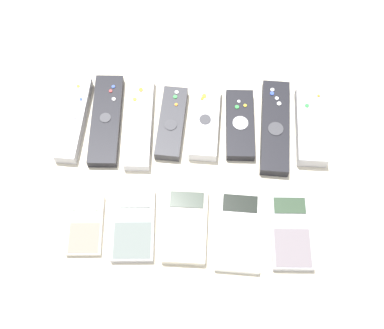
{
  "coord_description": "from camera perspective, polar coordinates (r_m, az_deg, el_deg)",
  "views": [
    {
      "loc": [
        0.02,
        -0.42,
        0.93
      ],
      "look_at": [
        0.0,
        0.03,
        0.01
      ],
      "focal_mm": 50.0,
      "sensor_mm": 36.0,
      "label": 1
    }
  ],
  "objects": [
    {
      "name": "remote_6",
      "position": [
        1.07,
        8.84,
        3.97
      ],
      "size": [
        0.06,
        0.21,
        0.02
      ],
      "rotation": [
        0.0,
        0.0,
        -0.04
      ],
      "color": "black",
      "rests_on": "ground_plane"
    },
    {
      "name": "remote_2",
      "position": [
        1.07,
        -5.62,
        4.45
      ],
      "size": [
        0.05,
        0.2,
        0.02
      ],
      "rotation": [
        0.0,
        0.0,
        0.02
      ],
      "color": "silver",
      "rests_on": "ground_plane"
    },
    {
      "name": "calculator_4",
      "position": [
        0.99,
        10.5,
        -7.07
      ],
      "size": [
        0.08,
        0.14,
        0.02
      ],
      "rotation": [
        0.0,
        0.0,
        0.03
      ],
      "color": "#B2B2B7",
      "rests_on": "ground_plane"
    },
    {
      "name": "remote_5",
      "position": [
        1.07,
        5.13,
        4.27
      ],
      "size": [
        0.06,
        0.15,
        0.02
      ],
      "rotation": [
        0.0,
        0.0,
        0.02
      ],
      "color": "black",
      "rests_on": "ground_plane"
    },
    {
      "name": "calculator_1",
      "position": [
        0.98,
        -6.27,
        -6.43
      ],
      "size": [
        0.08,
        0.14,
        0.02
      ],
      "rotation": [
        0.0,
        0.0,
        0.04
      ],
      "color": "#B2B2B7",
      "rests_on": "ground_plane"
    },
    {
      "name": "calculator_0",
      "position": [
        1.0,
        -11.28,
        -6.36
      ],
      "size": [
        0.07,
        0.12,
        0.01
      ],
      "rotation": [
        0.0,
        0.0,
        0.05
      ],
      "color": "beige",
      "rests_on": "ground_plane"
    },
    {
      "name": "remote_4",
      "position": [
        1.06,
        1.39,
        4.5
      ],
      "size": [
        0.06,
        0.16,
        0.03
      ],
      "rotation": [
        0.0,
        0.0,
        -0.04
      ],
      "color": "silver",
      "rests_on": "ground_plane"
    },
    {
      "name": "ground_plane",
      "position": [
        1.02,
        -0.06,
        -1.73
      ],
      "size": [
        3.0,
        3.0,
        0.0
      ],
      "primitive_type": "plane",
      "color": "beige"
    },
    {
      "name": "remote_0",
      "position": [
        1.09,
        -12.47,
        4.74
      ],
      "size": [
        0.05,
        0.19,
        0.03
      ],
      "rotation": [
        0.0,
        0.0,
        -0.06
      ],
      "color": "#B7B7BC",
      "rests_on": "ground_plane"
    },
    {
      "name": "calculator_3",
      "position": [
        0.98,
        5.0,
        -7.1
      ],
      "size": [
        0.09,
        0.15,
        0.02
      ],
      "rotation": [
        0.0,
        0.0,
        -0.04
      ],
      "color": "silver",
      "rests_on": "ground_plane"
    },
    {
      "name": "remote_3",
      "position": [
        1.07,
        -2.19,
        4.47
      ],
      "size": [
        0.06,
        0.16,
        0.02
      ],
      "rotation": [
        0.0,
        0.0,
        -0.07
      ],
      "color": "#333338",
      "rests_on": "ground_plane"
    },
    {
      "name": "calculator_2",
      "position": [
        0.97,
        -0.7,
        -6.56
      ],
      "size": [
        0.08,
        0.14,
        0.02
      ],
      "rotation": [
        0.0,
        0.0,
        -0.01
      ],
      "color": "beige",
      "rests_on": "ground_plane"
    },
    {
      "name": "remote_7",
      "position": [
        1.08,
        12.56,
        3.96
      ],
      "size": [
        0.06,
        0.17,
        0.03
      ],
      "rotation": [
        0.0,
        0.0,
        -0.02
      ],
      "color": "#B7B7BC",
      "rests_on": "ground_plane"
    },
    {
      "name": "remote_1",
      "position": [
        1.08,
        -9.14,
        4.72
      ],
      "size": [
        0.06,
        0.2,
        0.02
      ],
      "rotation": [
        0.0,
        0.0,
        0.03
      ],
      "color": "black",
      "rests_on": "ground_plane"
    }
  ]
}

